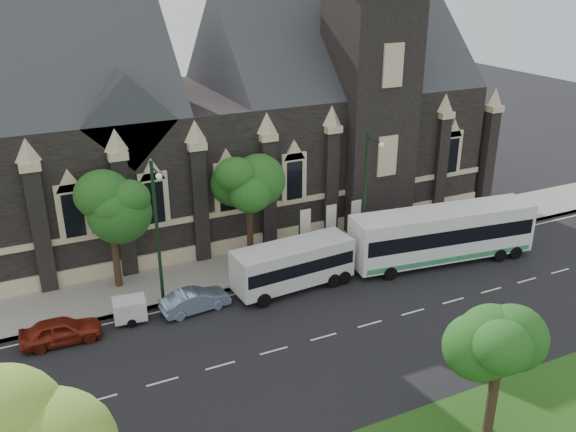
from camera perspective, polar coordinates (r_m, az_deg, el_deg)
ground at (r=33.14m, az=-1.33°, el=-12.47°), size 160.00×160.00×0.00m
sidewalk at (r=40.70m, az=-6.88°, el=-5.37°), size 80.00×5.00×0.15m
museum at (r=47.73m, az=-5.18°, el=9.30°), size 40.00×17.70×29.90m
tree_park_near at (r=20.39m, az=-22.96°, el=-17.69°), size 4.42×4.42×8.56m
tree_park_east at (r=27.26m, az=19.29°, el=-10.74°), size 3.40×3.40×6.28m
tree_walk_right at (r=40.48m, az=-3.52°, el=3.46°), size 4.08×4.08×7.80m
tree_walk_left at (r=38.27m, az=-16.09°, el=1.31°), size 3.91×3.91×7.64m
street_lamp_near at (r=40.66m, az=7.36°, el=2.35°), size 0.36×1.88×9.00m
street_lamp_mid at (r=35.50m, az=-12.07°, el=-1.04°), size 0.36×1.88×9.00m
banner_flag_left at (r=41.47m, az=1.42°, el=-1.12°), size 0.90×0.10×4.00m
banner_flag_center at (r=42.34m, az=3.84°, el=-0.65°), size 0.90×0.10×4.00m
banner_flag_right at (r=43.29m, az=6.15°, el=-0.20°), size 0.90×0.10×4.00m
tour_coach at (r=42.69m, az=14.23°, el=-1.63°), size 13.13×4.29×3.76m
shuttle_bus at (r=38.14m, az=0.49°, el=-4.44°), size 7.83×3.14×2.97m
box_trailer at (r=36.27m, az=-14.56°, el=-8.41°), size 2.69×1.59×1.41m
sedan at (r=36.63m, az=-8.66°, el=-7.78°), size 4.22×1.83×1.35m
car_far_red at (r=35.58m, az=-20.44°, el=-9.99°), size 4.30×1.86×1.44m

